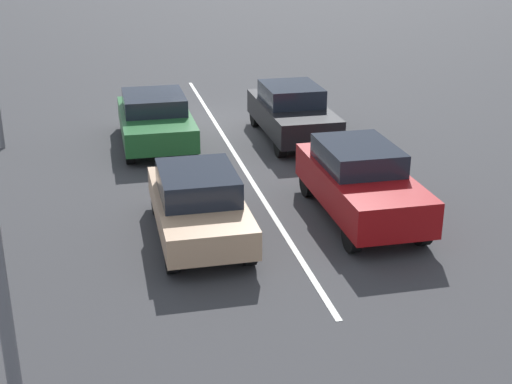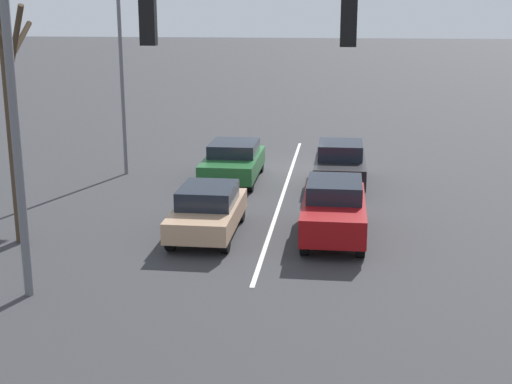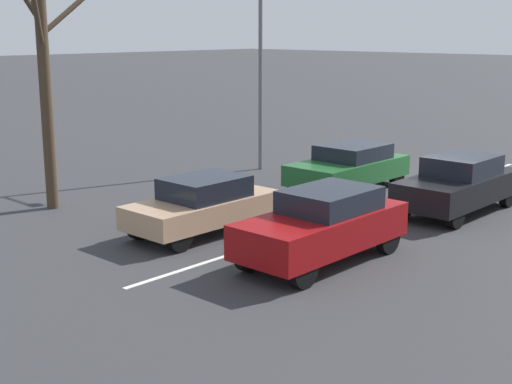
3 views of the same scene
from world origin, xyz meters
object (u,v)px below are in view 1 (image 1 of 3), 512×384
Objects in this scene: car_tan_midlane_front at (198,203)px; traffic_signal_gantry at (212,15)px; car_black_leftlane_second at (292,112)px; car_darkgreen_midlane_second at (155,119)px; car_maroon_leftlane_front at (360,181)px.

car_tan_midlane_front is 0.41× the size of traffic_signal_gantry.
car_darkgreen_midlane_second is (3.96, -0.37, -0.07)m from car_black_leftlane_second.
car_maroon_leftlane_front is 7.43m from car_darkgreen_midlane_second.
traffic_signal_gantry reaches higher than car_maroon_leftlane_front.
traffic_signal_gantry is at bearing 51.58° from car_maroon_leftlane_front.
car_darkgreen_midlane_second is 12.18m from traffic_signal_gantry.
car_tan_midlane_front is 7.23m from car_black_leftlane_second.
car_black_leftlane_second is (-3.68, -6.22, 0.07)m from car_tan_midlane_front.
car_maroon_leftlane_front is at bearing -128.42° from traffic_signal_gantry.
car_maroon_leftlane_front is 0.44× the size of traffic_signal_gantry.
car_black_leftlane_second is 1.01× the size of car_darkgreen_midlane_second.
traffic_signal_gantry reaches higher than car_black_leftlane_second.
car_maroon_leftlane_front is 3.57m from car_tan_midlane_front.
car_maroon_leftlane_front reaches higher than car_black_leftlane_second.
car_tan_midlane_front is 6.48m from traffic_signal_gantry.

